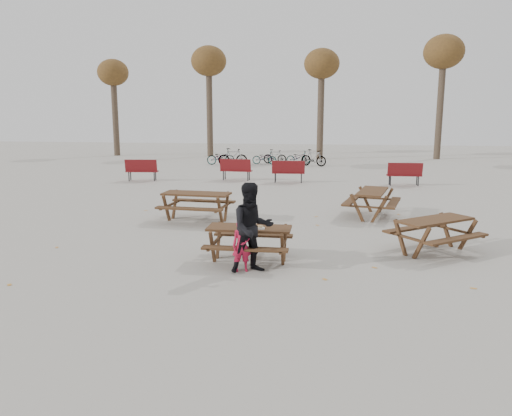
# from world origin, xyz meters

# --- Properties ---
(ground) EXTENTS (80.00, 80.00, 0.00)m
(ground) POSITION_xyz_m (0.00, 0.00, 0.00)
(ground) COLOR gray
(ground) RESTS_ON ground
(main_picnic_table) EXTENTS (1.80, 1.45, 0.78)m
(main_picnic_table) POSITION_xyz_m (0.00, 0.00, 0.59)
(main_picnic_table) COLOR #352313
(main_picnic_table) RESTS_ON ground
(food_tray) EXTENTS (0.18, 0.11, 0.03)m
(food_tray) POSITION_xyz_m (0.26, -0.16, 0.79)
(food_tray) COLOR silver
(food_tray) RESTS_ON main_picnic_table
(bread_roll) EXTENTS (0.14, 0.06, 0.05)m
(bread_roll) POSITION_xyz_m (0.26, -0.16, 0.83)
(bread_roll) COLOR tan
(bread_roll) RESTS_ON food_tray
(soda_bottle) EXTENTS (0.07, 0.07, 0.17)m
(soda_bottle) POSITION_xyz_m (0.15, -0.16, 0.85)
(soda_bottle) COLOR silver
(soda_bottle) RESTS_ON main_picnic_table
(child) EXTENTS (0.45, 0.37, 1.08)m
(child) POSITION_xyz_m (-0.05, -0.68, 0.54)
(child) COLOR #B61636
(child) RESTS_ON ground
(adult) EXTENTS (1.11, 1.01, 1.84)m
(adult) POSITION_xyz_m (0.17, -0.70, 0.92)
(adult) COLOR black
(adult) RESTS_ON ground
(picnic_table_east) EXTENTS (2.38, 2.32, 0.80)m
(picnic_table_east) POSITION_xyz_m (4.13, 1.34, 0.40)
(picnic_table_east) COLOR #352313
(picnic_table_east) RESTS_ON ground
(picnic_table_north) EXTENTS (2.11, 1.75, 0.85)m
(picnic_table_north) POSITION_xyz_m (-2.21, 3.83, 0.43)
(picnic_table_north) COLOR #352313
(picnic_table_north) RESTS_ON ground
(picnic_table_far) EXTENTS (1.94, 2.22, 0.83)m
(picnic_table_far) POSITION_xyz_m (3.02, 5.21, 0.42)
(picnic_table_far) COLOR #352313
(picnic_table_far) RESTS_ON ground
(park_bench_row) EXTENTS (13.62, 1.52, 1.03)m
(park_bench_row) POSITION_xyz_m (-1.24, 12.42, 0.52)
(park_bench_row) COLOR maroon
(park_bench_row) RESTS_ON ground
(bicycle_row) EXTENTS (7.45, 2.64, 1.05)m
(bicycle_row) POSITION_xyz_m (-2.29, 20.06, 0.46)
(bicycle_row) COLOR black
(bicycle_row) RESTS_ON ground
(tree_row) EXTENTS (32.17, 3.52, 8.26)m
(tree_row) POSITION_xyz_m (0.90, 25.15, 6.19)
(tree_row) COLOR #382B21
(tree_row) RESTS_ON ground
(fallen_leaves) EXTENTS (11.00, 11.00, 0.01)m
(fallen_leaves) POSITION_xyz_m (0.50, 2.50, 0.00)
(fallen_leaves) COLOR #CA8530
(fallen_leaves) RESTS_ON ground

